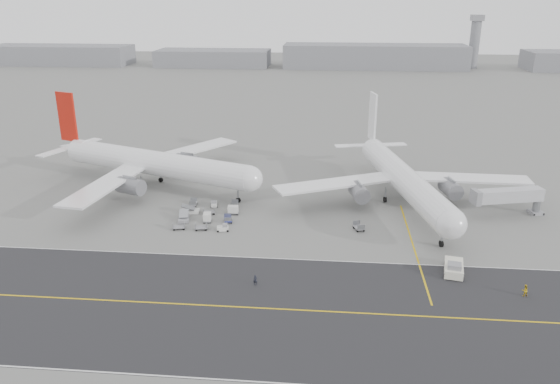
# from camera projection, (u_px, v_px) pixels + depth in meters

# --- Properties ---
(ground) EXTENTS (700.00, 700.00, 0.00)m
(ground) POSITION_uv_depth(u_px,v_px,m) (243.00, 251.00, 95.64)
(ground) COLOR gray
(ground) RESTS_ON ground
(taxiway) EXTENTS (220.00, 59.00, 0.03)m
(taxiway) POSITION_uv_depth(u_px,v_px,m) (258.00, 308.00, 78.36)
(taxiway) COLOR #2A2A2C
(taxiway) RESTS_ON ground
(horizon_buildings) EXTENTS (520.00, 28.00, 28.00)m
(horizon_buildings) POSITION_uv_depth(u_px,v_px,m) (357.00, 68.00, 336.41)
(horizon_buildings) COLOR gray
(horizon_buildings) RESTS_ON ground
(control_tower) EXTENTS (7.00, 7.00, 31.25)m
(control_tower) POSITION_uv_depth(u_px,v_px,m) (475.00, 41.00, 329.42)
(control_tower) COLOR gray
(control_tower) RESTS_ON ground
(airliner_a) EXTENTS (55.88, 54.80, 20.24)m
(airliner_a) POSITION_uv_depth(u_px,v_px,m) (151.00, 163.00, 126.12)
(airliner_a) COLOR white
(airliner_a) RESTS_ON ground
(airliner_b) EXTENTS (54.82, 55.99, 19.56)m
(airliner_b) POSITION_uv_depth(u_px,v_px,m) (402.00, 177.00, 116.57)
(airliner_b) COLOR white
(airliner_b) RESTS_ON ground
(pushback_tug) EXTENTS (3.95, 7.99, 2.25)m
(pushback_tug) POSITION_uv_depth(u_px,v_px,m) (454.00, 268.00, 87.92)
(pushback_tug) COLOR white
(pushback_tug) RESTS_ON ground
(jet_bridge) EXTENTS (15.72, 6.69, 5.88)m
(jet_bridge) POSITION_uv_depth(u_px,v_px,m) (508.00, 197.00, 109.75)
(jet_bridge) COLOR gray
(jet_bridge) RESTS_ON ground
(gse_cluster) EXTENTS (19.29, 22.27, 1.83)m
(gse_cluster) POSITION_uv_depth(u_px,v_px,m) (208.00, 218.00, 110.19)
(gse_cluster) COLOR gray
(gse_cluster) RESTS_ON ground
(stray_dolly) EXTENTS (2.31, 2.87, 1.53)m
(stray_dolly) POSITION_uv_depth(u_px,v_px,m) (359.00, 230.00, 104.43)
(stray_dolly) COLOR silver
(stray_dolly) RESTS_ON ground
(ground_crew_a) EXTENTS (0.64, 0.44, 1.71)m
(ground_crew_a) POSITION_uv_depth(u_px,v_px,m) (255.00, 280.00, 84.29)
(ground_crew_a) COLOR black
(ground_crew_a) RESTS_ON ground
(ground_crew_b) EXTENTS (1.03, 0.86, 1.90)m
(ground_crew_b) POSITION_uv_depth(u_px,v_px,m) (525.00, 290.00, 81.18)
(ground_crew_b) COLOR gold
(ground_crew_b) RESTS_ON ground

